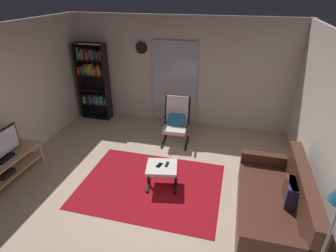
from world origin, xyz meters
name	(u,v)px	position (x,y,z in m)	size (l,w,h in m)	color
ground_plane	(141,192)	(0.00, 0.00, 0.00)	(7.02, 7.02, 0.00)	#CDB196
wall_back	(179,72)	(0.00, 2.90, 1.30)	(5.60, 0.06, 2.60)	silver
wall_right	(336,149)	(2.70, 0.00, 1.30)	(0.06, 6.00, 2.60)	silver
glass_door_panel	(174,83)	(-0.09, 2.83, 1.05)	(1.10, 0.01, 2.00)	silver
area_rug	(151,185)	(0.10, 0.22, 0.00)	(2.45, 1.85, 0.01)	maroon
tv_stand	(6,167)	(-2.36, -0.33, 0.33)	(0.49, 1.38, 0.50)	tan
television	(0,147)	(-2.36, -0.32, 0.73)	(0.20, 0.81, 0.51)	black
bookshelf_near_tv	(94,78)	(-2.15, 2.61, 1.07)	(0.76, 0.30, 1.94)	black
leather_sofa	(276,205)	(2.13, -0.10, 0.31)	(0.92, 1.95, 0.88)	#512E20
lounge_armchair	(176,119)	(0.18, 1.88, 0.53)	(0.61, 0.69, 1.02)	black
ottoman	(162,169)	(0.29, 0.29, 0.33)	(0.60, 0.57, 0.40)	white
tv_remote	(167,164)	(0.37, 0.35, 0.41)	(0.04, 0.14, 0.02)	black
cell_phone	(159,165)	(0.25, 0.30, 0.41)	(0.07, 0.14, 0.01)	black
wall_clock	(142,48)	(-0.90, 2.82, 1.85)	(0.29, 0.03, 0.29)	silver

